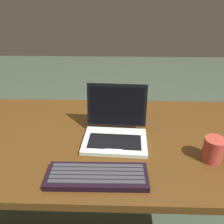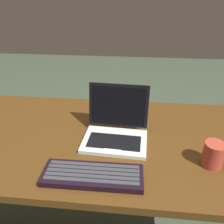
{
  "view_description": "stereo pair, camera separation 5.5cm",
  "coord_description": "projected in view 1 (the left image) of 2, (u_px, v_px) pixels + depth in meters",
  "views": [
    {
      "loc": [
        0.08,
        -0.77,
        1.29
      ],
      "look_at": [
        0.06,
        -0.03,
        0.88
      ],
      "focal_mm": 35.83,
      "sensor_mm": 36.0,
      "label": 1
    },
    {
      "loc": [
        0.14,
        -0.76,
        1.29
      ],
      "look_at": [
        0.06,
        -0.03,
        0.88
      ],
      "focal_mm": 35.83,
      "sensor_mm": 36.0,
      "label": 2
    }
  ],
  "objects": [
    {
      "name": "laptop_front",
      "position": [
        116.0,
        129.0,
        0.9
      ],
      "size": [
        0.26,
        0.23,
        0.21
      ],
      "color": "silver",
      "rests_on": "desk"
    },
    {
      "name": "desk",
      "position": [
        98.0,
        155.0,
        0.99
      ],
      "size": [
        1.53,
        0.68,
        0.75
      ],
      "color": "#4D2E10",
      "rests_on": "ground"
    },
    {
      "name": "coffee_mug",
      "position": [
        214.0,
        150.0,
        0.79
      ],
      "size": [
        0.11,
        0.07,
        0.09
      ],
      "color": "#B03E30",
      "rests_on": "desk"
    },
    {
      "name": "external_keyboard",
      "position": [
        97.0,
        176.0,
        0.72
      ],
      "size": [
        0.33,
        0.12,
        0.03
      ],
      "color": "black",
      "rests_on": "desk"
    }
  ]
}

